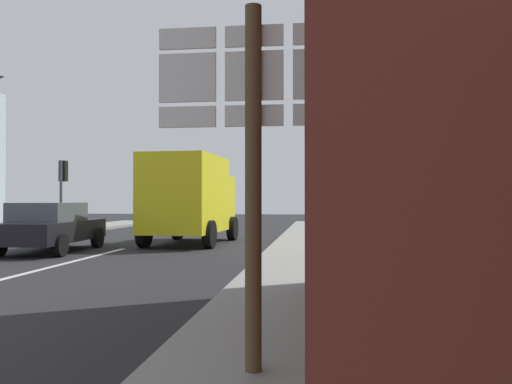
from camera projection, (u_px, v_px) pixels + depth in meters
The scene contains 7 objects.
ground_plane at pixel (96, 256), 14.32m from camera, with size 80.00×80.00×0.00m, color #232326.
sidewalk_right at pixel (307, 266), 11.61m from camera, with size 2.50×44.00×0.14m, color gray.
lane_centre_stripe at pixel (11, 277), 10.35m from camera, with size 0.16×12.00×0.01m, color silver.
sedan_far at pixel (51, 226), 15.40m from camera, with size 2.14×4.29×1.47m.
delivery_truck at pixel (190, 197), 18.12m from camera, with size 2.69×5.10×3.05m.
route_sign_post at pixel (254, 148), 4.35m from camera, with size 1.66×0.14×3.20m.
traffic_light_far_left at pixel (63, 180), 22.40m from camera, with size 0.30×0.49×3.25m.
Camera 1 is at (6.16, -3.69, 1.57)m, focal length 36.26 mm.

